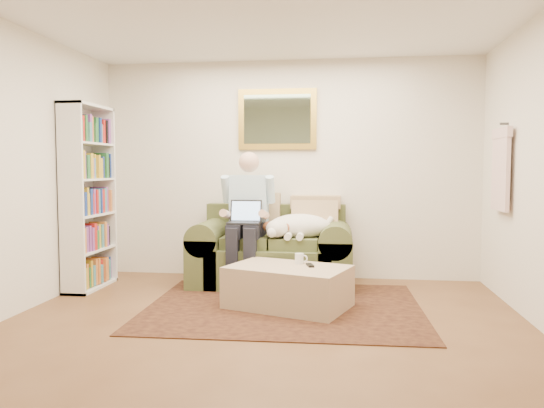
% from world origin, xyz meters
% --- Properties ---
extents(room_shell, '(4.51, 5.00, 2.61)m').
position_xyz_m(room_shell, '(0.00, 0.35, 1.30)').
color(room_shell, brown).
rests_on(room_shell, ground).
extents(rug, '(2.62, 2.12, 0.01)m').
position_xyz_m(rug, '(0.11, 1.06, 0.01)').
color(rug, black).
rests_on(rug, room_shell).
extents(sofa, '(1.78, 0.91, 1.07)m').
position_xyz_m(sofa, '(-0.13, 2.02, 0.31)').
color(sofa, '#47512B').
rests_on(sofa, room_shell).
extents(seated_man, '(0.59, 0.84, 1.50)m').
position_xyz_m(seated_man, '(-0.40, 1.85, 0.75)').
color(seated_man, '#8CC0D8').
rests_on(seated_man, sofa).
extents(laptop, '(0.35, 0.27, 0.25)m').
position_xyz_m(laptop, '(-0.40, 1.78, 0.79)').
color(laptop, black).
rests_on(laptop, seated_man).
extents(sleeping_dog, '(0.73, 0.46, 0.27)m').
position_xyz_m(sleeping_dog, '(0.19, 1.93, 0.68)').
color(sleeping_dog, white).
rests_on(sleeping_dog, sofa).
extents(ottoman, '(1.25, 1.01, 0.40)m').
position_xyz_m(ottoman, '(0.15, 1.05, 0.20)').
color(ottoman, tan).
rests_on(ottoman, room_shell).
extents(coffee_mug, '(0.08, 0.08, 0.10)m').
position_xyz_m(coffee_mug, '(0.24, 1.20, 0.45)').
color(coffee_mug, white).
rests_on(coffee_mug, ottoman).
extents(tv_remote, '(0.09, 0.16, 0.02)m').
position_xyz_m(tv_remote, '(0.36, 1.08, 0.41)').
color(tv_remote, black).
rests_on(tv_remote, ottoman).
extents(bookshelf, '(0.28, 0.80, 2.00)m').
position_xyz_m(bookshelf, '(-2.10, 1.60, 1.00)').
color(bookshelf, white).
rests_on(bookshelf, room_shell).
extents(wall_mirror, '(0.94, 0.04, 0.72)m').
position_xyz_m(wall_mirror, '(-0.13, 2.47, 1.90)').
color(wall_mirror, gold).
rests_on(wall_mirror, room_shell).
extents(hanging_shirt, '(0.06, 0.52, 0.90)m').
position_xyz_m(hanging_shirt, '(2.19, 1.60, 1.35)').
color(hanging_shirt, beige).
rests_on(hanging_shirt, room_shell).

